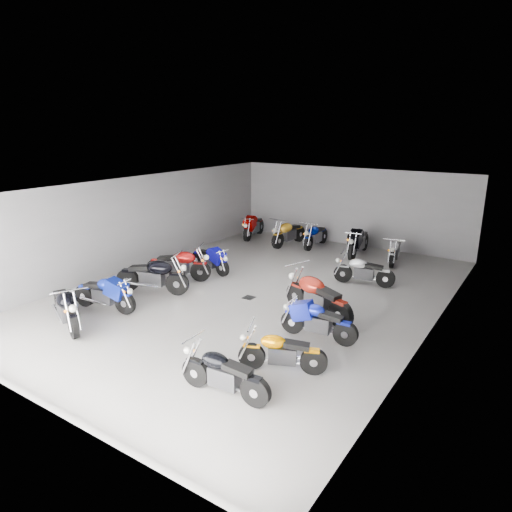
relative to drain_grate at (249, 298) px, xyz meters
The scene contains 21 objects.
ground 0.50m from the drain_grate, 90.00° to the left, with size 14.00×14.00×0.00m, color gray.
wall_back 7.67m from the drain_grate, 90.00° to the left, with size 10.00×0.10×3.20m, color slate.
wall_left 5.27m from the drain_grate, behind, with size 0.10×14.00×3.20m, color slate.
wall_right 5.27m from the drain_grate, ahead, with size 0.10×14.00×3.20m, color slate.
ceiling 3.25m from the drain_grate, 90.00° to the left, with size 10.00×14.00×0.04m, color black.
drain_grate is the anchor object (origin of this frame).
motorcycle_left_a 4.98m from the drain_grate, 122.68° to the right, with size 2.10×1.02×0.98m.
motorcycle_left_b 4.04m from the drain_grate, 133.24° to the right, with size 2.02×0.52×0.89m.
motorcycle_left_c 2.95m from the drain_grate, 154.39° to the right, with size 2.19×0.99×1.01m.
motorcycle_left_d 2.84m from the drain_grate, behind, with size 2.06×1.01×0.96m.
motorcycle_left_e 2.83m from the drain_grate, 152.66° to the left, with size 1.91×0.57×0.85m.
motorcycle_right_a 5.04m from the drain_grate, 61.01° to the right, with size 1.93×0.41×0.85m.
motorcycle_right_b 4.22m from the drain_grate, 46.47° to the right, with size 1.74×0.84×0.81m.
motorcycle_right_c 3.17m from the drain_grate, 24.50° to the right, with size 1.92×0.41×0.84m.
motorcycle_right_d 2.34m from the drain_grate, ahead, with size 2.26×0.92×1.03m.
motorcycle_right_f 3.80m from the drain_grate, 51.08° to the left, with size 1.91×0.53×0.84m.
motorcycle_back_a 7.40m from the drain_grate, 122.77° to the left, with size 0.66×2.19×0.97m.
motorcycle_back_b 6.27m from the drain_grate, 109.00° to the left, with size 0.49×2.20×0.97m.
motorcycle_back_c 6.34m from the drain_grate, 98.58° to the left, with size 0.42×2.07×0.91m.
motorcycle_back_d 6.15m from the drain_grate, 80.73° to the left, with size 0.52×2.33×1.02m.
motorcycle_back_e 6.34m from the drain_grate, 66.92° to the left, with size 0.49×1.90×0.84m.
Camera 1 is at (7.09, -10.82, 4.91)m, focal length 32.00 mm.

